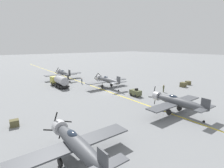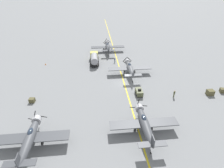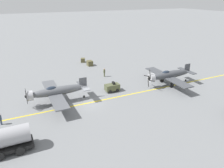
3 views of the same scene
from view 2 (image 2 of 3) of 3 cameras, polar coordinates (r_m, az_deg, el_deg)
The scene contains 14 objects.
ground_plane at distance 45.20m, azimuth 3.98°, elevation 0.25°, with size 400.00×400.00×0.00m, color slate.
taxiway_stripe at distance 45.19m, azimuth 3.98°, elevation 0.26°, with size 0.30×160.00×0.01m, color yellow.
airplane_near_center at distance 31.23m, azimuth 10.57°, elevation -12.55°, with size 12.00×9.98×3.77m.
airplane_mid_center at distance 48.60m, azimuth 5.87°, elevation 5.26°, with size 12.00×9.98×3.65m.
airplane_far_center at distance 64.29m, azimuth -1.41°, elevation 12.16°, with size 12.00×9.98×3.65m.
airplane_near_left at distance 31.31m, azimuth -25.24°, elevation -15.67°, with size 12.00×9.98×3.72m.
fuel_tanker at distance 55.99m, azimuth -5.80°, elevation 8.39°, with size 2.68×8.00×2.98m.
tow_tractor at distance 40.80m, azimuth 8.83°, elevation -2.59°, with size 1.57×2.60×1.79m.
ground_crew_walking at distance 56.03m, azimuth 0.91°, elevation 7.87°, with size 0.35×0.35×1.62m.
ground_crew_inspecting at distance 41.84m, azimuth 19.65°, elevation -2.99°, with size 0.40×0.40×1.82m.
supply_crate_by_tanker at distance 42.07m, azimuth -24.66°, elevation -4.85°, with size 1.15×0.96×0.96m, color brown.
supply_crate_mid_lane at distance 48.95m, azimuth 32.46°, elevation -1.80°, with size 1.26×1.05×1.05m, color brown.
supply_crate_outboard at distance 46.42m, azimuth 29.41°, elevation -2.43°, with size 1.49×1.24×1.24m, color brown.
traffic_cone at distance 58.43m, azimuth -20.91°, elevation 6.09°, with size 0.36×0.36×0.55m, color orange.
Camera 2 is at (-6.89, -37.96, 23.54)m, focal length 28.00 mm.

